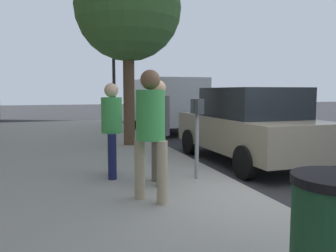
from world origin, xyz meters
The scene contains 11 objects.
ground_plane centered at (0.00, 0.00, 0.00)m, with size 80.00×80.00×0.00m, color #2B2B2D.
sidewalk_slab centered at (0.00, 3.00, 0.07)m, with size 28.00×6.00×0.15m, color gray.
parking_meter centered at (0.94, 0.60, 1.17)m, with size 0.36×0.12×1.41m.
pedestrian_at_meter centered at (0.81, 1.34, 1.16)m, with size 0.52×0.38×1.72m.
pedestrian_bystander centered at (-0.05, 1.69, 1.24)m, with size 0.47×0.40×1.84m.
parking_officer centered at (1.51, 2.00, 1.13)m, with size 0.51×0.37×1.68m.
parked_sedan_near centered at (2.54, -1.35, 0.89)m, with size 4.43×2.02×1.77m.
parked_van_far centered at (9.51, -1.35, 1.26)m, with size 5.22×2.17×2.18m.
street_tree centered at (5.19, 0.97, 3.99)m, with size 2.98×2.98×5.35m.
traffic_signal centered at (8.93, 0.72, 2.58)m, with size 0.24×0.44×3.60m.
trash_bin centered at (-2.94, 1.20, 0.66)m, with size 0.59×0.59×1.01m.
Camera 1 is at (-4.70, 2.90, 1.70)m, focal length 37.43 mm.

